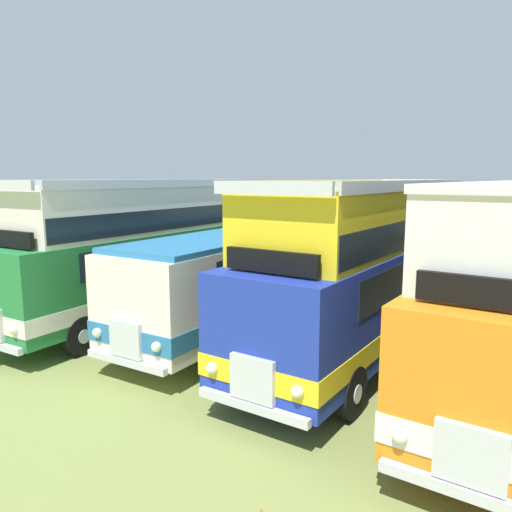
{
  "coord_description": "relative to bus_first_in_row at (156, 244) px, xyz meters",
  "views": [
    {
      "loc": [
        -2.78,
        -11.68,
        4.58
      ],
      "look_at": [
        -10.65,
        -0.06,
        2.32
      ],
      "focal_mm": 34.31,
      "sensor_mm": 36.0,
      "label": 1
    }
  ],
  "objects": [
    {
      "name": "bus_first_in_row",
      "position": [
        0.0,
        0.0,
        0.0
      ],
      "size": [
        3.19,
        11.67,
        4.52
      ],
      "color": "#237538",
      "rests_on": "ground"
    },
    {
      "name": "bus_second_in_row",
      "position": [
        3.7,
        0.35,
        -0.61
      ],
      "size": [
        3.01,
        10.43,
        2.99
      ],
      "color": "silver",
      "rests_on": "ground"
    },
    {
      "name": "bus_third_in_row",
      "position": [
        7.4,
        0.21,
        -0.01
      ],
      "size": [
        2.66,
        10.31,
        4.52
      ],
      "color": "#1E339E",
      "rests_on": "ground"
    }
  ]
}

